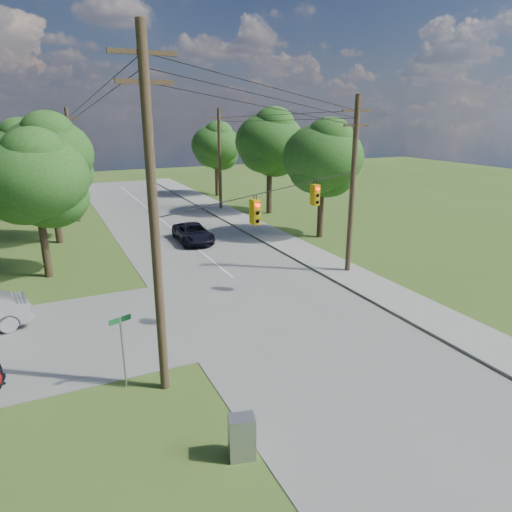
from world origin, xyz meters
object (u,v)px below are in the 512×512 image
pole_sw (154,218)px  car_main_north (193,233)px  pole_north_e (220,159)px  pole_ne (353,184)px  pole_north_w (73,165)px  control_cabinet (242,437)px

pole_sw → car_main_north: size_ratio=2.39×
pole_sw → pole_north_e: 32.55m
pole_ne → pole_north_w: (-13.90, 22.00, -0.34)m
pole_ne → pole_north_e: size_ratio=1.05×
car_main_north → control_cabinet: 23.47m
pole_north_w → car_main_north: pole_north_w is taller
pole_ne → pole_sw: bearing=-150.6°
pole_north_e → control_cabinet: bearing=-110.0°
pole_sw → control_cabinet: bearing=-76.0°
pole_north_w → car_main_north: bearing=-56.9°
pole_sw → pole_north_e: bearing=65.5°
pole_north_e → control_cabinet: (-12.40, -34.00, -4.46)m
car_main_north → control_cabinet: car_main_north is taller
pole_ne → control_cabinet: size_ratio=7.85×
pole_sw → pole_ne: pole_sw is taller
car_main_north → control_cabinet: bearing=-102.7°
pole_ne → pole_north_w: 26.03m
pole_north_e → pole_north_w: (-13.90, 0.00, 0.00)m
pole_north_e → control_cabinet: 36.46m
pole_north_e → car_main_north: (-6.57, -11.26, -4.40)m
pole_north_e → pole_north_w: size_ratio=1.00×
pole_sw → car_main_north: 20.36m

